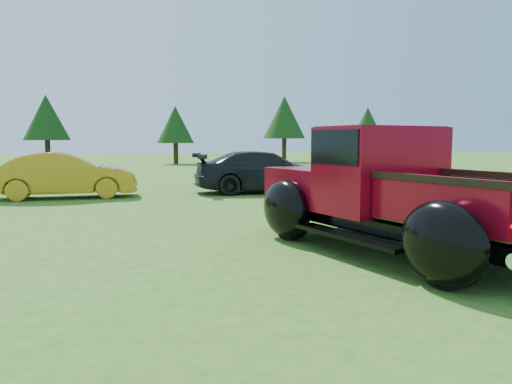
% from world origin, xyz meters
% --- Properties ---
extents(ground, '(120.00, 120.00, 0.00)m').
position_xyz_m(ground, '(0.00, 0.00, 0.00)').
color(ground, '#335D1A').
rests_on(ground, ground).
extents(tree_mid_left, '(3.20, 3.20, 5.00)m').
position_xyz_m(tree_mid_left, '(-3.00, 31.00, 3.38)').
color(tree_mid_left, '#332114').
rests_on(tree_mid_left, ground).
extents(tree_mid_right, '(2.82, 2.82, 4.40)m').
position_xyz_m(tree_mid_right, '(6.00, 30.00, 2.97)').
color(tree_mid_right, '#332114').
rests_on(tree_mid_right, ground).
extents(tree_east, '(3.46, 3.46, 5.40)m').
position_xyz_m(tree_east, '(15.00, 29.50, 3.66)').
color(tree_east, '#332114').
rests_on(tree_east, ground).
extents(tree_far_east, '(3.07, 3.07, 4.80)m').
position_xyz_m(tree_far_east, '(24.00, 30.50, 3.25)').
color(tree_far_east, '#332114').
rests_on(tree_far_east, ground).
extents(pickup_truck, '(3.01, 5.63, 2.02)m').
position_xyz_m(pickup_truck, '(1.51, -0.62, 0.96)').
color(pickup_truck, black).
rests_on(pickup_truck, ground).
extents(show_car_yellow, '(4.45, 2.05, 1.41)m').
position_xyz_m(show_car_yellow, '(-2.92, 9.23, 0.71)').
color(show_car_yellow, '#BD8019').
rests_on(show_car_yellow, ground).
extents(show_car_grey, '(5.17, 2.85, 1.42)m').
position_xyz_m(show_car_grey, '(3.50, 8.29, 0.71)').
color(show_car_grey, black).
rests_on(show_car_grey, ground).
extents(show_car_blue, '(4.68, 2.18, 1.30)m').
position_xyz_m(show_car_blue, '(8.73, 8.40, 0.65)').
color(show_car_blue, navy).
rests_on(show_car_blue, ground).
extents(spectator, '(0.75, 0.68, 1.71)m').
position_xyz_m(spectator, '(10.31, 6.98, 0.86)').
color(spectator, '#B1AD9A').
rests_on(spectator, ground).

